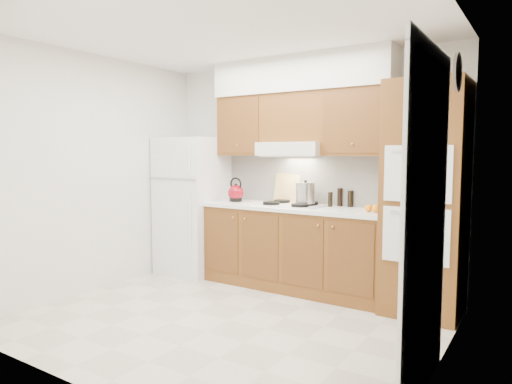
% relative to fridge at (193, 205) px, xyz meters
% --- Properties ---
extents(floor, '(3.60, 3.60, 0.00)m').
position_rel_fridge_xyz_m(floor, '(1.41, -1.14, -0.86)').
color(floor, beige).
rests_on(floor, ground).
extents(ceiling, '(3.60, 3.60, 0.00)m').
position_rel_fridge_xyz_m(ceiling, '(1.41, -1.14, 1.74)').
color(ceiling, white).
rests_on(ceiling, wall_back).
extents(wall_back, '(3.60, 0.02, 2.60)m').
position_rel_fridge_xyz_m(wall_back, '(1.41, 0.36, 0.44)').
color(wall_back, white).
rests_on(wall_back, floor).
extents(wall_left, '(0.02, 3.00, 2.60)m').
position_rel_fridge_xyz_m(wall_left, '(-0.40, -1.14, 0.44)').
color(wall_left, white).
rests_on(wall_left, floor).
extents(wall_right, '(0.02, 3.00, 2.60)m').
position_rel_fridge_xyz_m(wall_right, '(3.21, -1.14, 0.44)').
color(wall_right, white).
rests_on(wall_right, floor).
extents(fridge, '(0.75, 0.72, 1.72)m').
position_rel_fridge_xyz_m(fridge, '(0.00, 0.00, 0.00)').
color(fridge, white).
rests_on(fridge, floor).
extents(base_cabinets, '(2.11, 0.60, 0.90)m').
position_rel_fridge_xyz_m(base_cabinets, '(1.43, 0.06, -0.41)').
color(base_cabinets, brown).
rests_on(base_cabinets, floor).
extents(countertop, '(2.13, 0.62, 0.04)m').
position_rel_fridge_xyz_m(countertop, '(1.43, 0.05, 0.06)').
color(countertop, white).
rests_on(countertop, base_cabinets).
extents(backsplash, '(2.11, 0.03, 0.56)m').
position_rel_fridge_xyz_m(backsplash, '(1.43, 0.34, 0.36)').
color(backsplash, white).
rests_on(backsplash, countertop).
extents(oven_cabinet, '(0.70, 0.65, 2.20)m').
position_rel_fridge_xyz_m(oven_cabinet, '(2.85, 0.03, 0.24)').
color(oven_cabinet, brown).
rests_on(oven_cabinet, floor).
extents(upper_cab_left, '(0.63, 0.33, 0.70)m').
position_rel_fridge_xyz_m(upper_cab_left, '(0.69, 0.19, 0.99)').
color(upper_cab_left, brown).
rests_on(upper_cab_left, wall_back).
extents(upper_cab_right, '(0.73, 0.33, 0.70)m').
position_rel_fridge_xyz_m(upper_cab_right, '(2.12, 0.19, 0.99)').
color(upper_cab_right, brown).
rests_on(upper_cab_right, wall_back).
extents(range_hood, '(0.75, 0.45, 0.15)m').
position_rel_fridge_xyz_m(range_hood, '(1.38, 0.13, 0.71)').
color(range_hood, silver).
rests_on(range_hood, wall_back).
extents(upper_cab_over_hood, '(0.75, 0.33, 0.55)m').
position_rel_fridge_xyz_m(upper_cab_over_hood, '(1.38, 0.19, 1.06)').
color(upper_cab_over_hood, brown).
rests_on(upper_cab_over_hood, range_hood).
extents(soffit, '(2.13, 0.36, 0.40)m').
position_rel_fridge_xyz_m(soffit, '(1.43, 0.18, 1.54)').
color(soffit, silver).
rests_on(soffit, wall_back).
extents(cooktop, '(0.74, 0.50, 0.01)m').
position_rel_fridge_xyz_m(cooktop, '(1.38, 0.07, 0.09)').
color(cooktop, white).
rests_on(cooktop, countertop).
extents(doorway, '(0.02, 0.90, 2.10)m').
position_rel_fridge_xyz_m(doorway, '(3.19, -1.49, 0.19)').
color(doorway, black).
rests_on(doorway, floor).
extents(wall_clock, '(0.02, 0.30, 0.30)m').
position_rel_fridge_xyz_m(wall_clock, '(3.19, -0.59, 1.29)').
color(wall_clock, '#3F3833').
rests_on(wall_clock, wall_right).
extents(kettle, '(0.24, 0.24, 0.19)m').
position_rel_fridge_xyz_m(kettle, '(0.63, 0.06, 0.19)').
color(kettle, maroon).
rests_on(kettle, countertop).
extents(cutting_board, '(0.33, 0.11, 0.43)m').
position_rel_fridge_xyz_m(cutting_board, '(1.20, 0.31, 0.28)').
color(cutting_board, tan).
rests_on(cutting_board, countertop).
extents(stock_pot, '(0.23, 0.23, 0.22)m').
position_rel_fridge_xyz_m(stock_pot, '(1.54, 0.12, 0.22)').
color(stock_pot, '#B1B1B6').
rests_on(stock_pot, cooktop).
extents(condiment_a, '(0.07, 0.07, 0.20)m').
position_rel_fridge_xyz_m(condiment_a, '(1.87, 0.31, 0.18)').
color(condiment_a, black).
rests_on(condiment_a, countertop).
extents(condiment_b, '(0.06, 0.06, 0.16)m').
position_rel_fridge_xyz_m(condiment_b, '(1.80, 0.21, 0.16)').
color(condiment_b, black).
rests_on(condiment_b, countertop).
extents(condiment_c, '(0.08, 0.08, 0.18)m').
position_rel_fridge_xyz_m(condiment_c, '(1.99, 0.31, 0.17)').
color(condiment_c, black).
rests_on(condiment_c, countertop).
extents(orange_near, '(0.10, 0.10, 0.08)m').
position_rel_fridge_xyz_m(orange_near, '(2.38, 0.00, 0.12)').
color(orange_near, orange).
rests_on(orange_near, countertop).
extents(orange_far, '(0.09, 0.09, 0.08)m').
position_rel_fridge_xyz_m(orange_far, '(2.30, 0.02, 0.12)').
color(orange_far, '#FD9B0D').
rests_on(orange_far, countertop).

